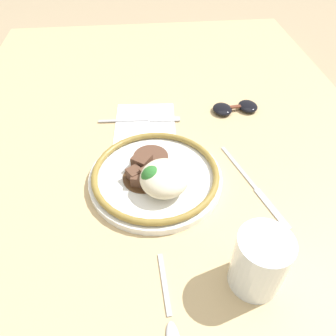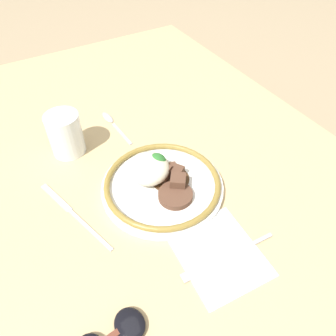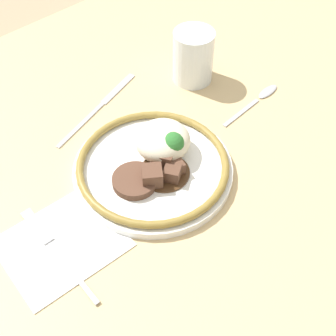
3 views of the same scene
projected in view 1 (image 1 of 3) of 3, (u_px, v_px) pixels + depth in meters
ground_plane at (167, 182)px, 0.67m from camera, size 8.00×8.00×0.00m
dining_table at (167, 175)px, 0.66m from camera, size 1.50×0.94×0.04m
napkin at (145, 124)px, 0.74m from camera, size 0.17×0.14×0.00m
plate at (156, 176)px, 0.60m from camera, size 0.25×0.25×0.07m
juice_glass at (259, 264)px, 0.45m from camera, size 0.07×0.07×0.10m
fork at (148, 120)px, 0.75m from camera, size 0.02×0.19×0.00m
knife at (254, 187)px, 0.60m from camera, size 0.22×0.07×0.00m
spoon at (171, 326)px, 0.43m from camera, size 0.15×0.02×0.01m
sunglasses at (235, 108)px, 0.78m from camera, size 0.06×0.11×0.02m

